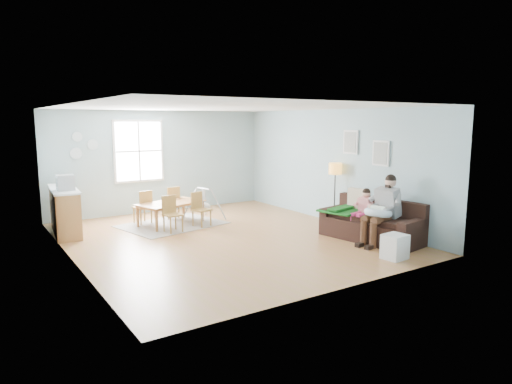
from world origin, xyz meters
TOP-DOWN VIEW (x-y plane):
  - room at (0.00, 0.00)m, footprint 8.40×9.40m
  - window at (-0.60, 3.46)m, footprint 1.32×0.08m
  - pictures at (2.97, -1.05)m, footprint 0.05×1.34m
  - wall_plates at (-2.00, 3.47)m, footprint 0.67×0.02m
  - sofa at (2.51, -1.78)m, footprint 1.18×2.17m
  - green_throw at (2.33, -1.11)m, footprint 1.10×0.99m
  - beige_pillow at (2.64, -1.21)m, footprint 0.23×0.49m
  - father at (2.43, -2.09)m, footprint 1.01×0.50m
  - nursing_pillow at (2.27, -2.11)m, footprint 0.64×0.63m
  - infant at (2.26, -2.08)m, footprint 0.20×0.37m
  - toddler at (2.40, -1.59)m, footprint 0.56×0.34m
  - floor_lamp at (2.80, -0.30)m, footprint 0.29×0.29m
  - storage_cube at (1.82, -2.93)m, footprint 0.42×0.38m
  - rug at (-0.44, 1.75)m, footprint 2.53×2.13m
  - dining_table at (-0.44, 1.75)m, footprint 1.70×1.25m
  - chair_sw at (-0.71, 1.13)m, footprint 0.41×0.41m
  - chair_se at (0.06, 1.29)m, footprint 0.45×0.45m
  - chair_nw at (-0.95, 2.21)m, footprint 0.44×0.44m
  - chair_ne at (-0.17, 2.38)m, footprint 0.42×0.42m
  - counter at (-2.70, 2.26)m, footprint 0.68×1.82m
  - monitor at (-2.72, 1.92)m, footprint 0.35×0.33m
  - baby_swing at (0.42, 1.79)m, footprint 0.94×0.95m

SIDE VIEW (x-z plane):
  - rug at x=-0.44m, z-range 0.00..0.01m
  - storage_cube at x=1.82m, z-range 0.00..0.44m
  - dining_table at x=-0.44m, z-range 0.00..0.54m
  - sofa at x=2.51m, z-range -0.12..0.71m
  - baby_swing at x=0.42m, z-range -0.04..0.76m
  - chair_se at x=0.06m, z-range 0.04..0.84m
  - chair_sw at x=-0.71m, z-range 0.04..0.85m
  - chair_nw at x=-0.95m, z-range 0.04..0.85m
  - chair_ne at x=-0.17m, z-range 0.04..0.86m
  - counter at x=-2.70m, z-range 0.01..1.00m
  - green_throw at x=2.33m, z-range 0.51..0.55m
  - nursing_pillow at x=2.27m, z-range 0.54..0.76m
  - toddler at x=2.40m, z-range 0.29..1.13m
  - infant at x=2.26m, z-range 0.66..0.79m
  - father at x=2.43m, z-range 0.04..1.42m
  - beige_pillow at x=2.64m, z-range 0.51..0.98m
  - monitor at x=-2.72m, z-range 1.00..1.32m
  - floor_lamp at x=2.80m, z-range 0.48..1.93m
  - window at x=-0.60m, z-range 0.84..2.46m
  - wall_plates at x=-2.00m, z-range 1.50..2.16m
  - pictures at x=2.97m, z-range 1.48..2.22m
  - room at x=0.00m, z-range 0.47..4.37m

